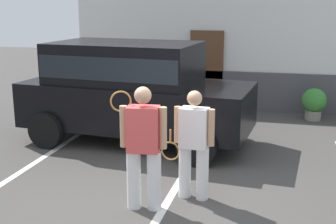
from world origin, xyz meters
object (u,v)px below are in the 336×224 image
(parked_suv, at_px, (132,87))
(potted_plant_by_porch, at_px, (314,102))
(tennis_player_woman, at_px, (194,144))
(tennis_player_man, at_px, (143,147))

(parked_suv, height_order, potted_plant_by_porch, parked_suv)
(tennis_player_woman, xyz_separation_m, potted_plant_by_porch, (2.00, 5.21, -0.40))
(parked_suv, bearing_deg, potted_plant_by_porch, 41.57)
(tennis_player_man, distance_m, potted_plant_by_porch, 6.31)
(parked_suv, distance_m, tennis_player_man, 3.18)
(parked_suv, height_order, tennis_player_woman, parked_suv)
(parked_suv, bearing_deg, tennis_player_man, -63.55)
(parked_suv, distance_m, tennis_player_woman, 3.02)
(parked_suv, xyz_separation_m, tennis_player_man, (1.15, -2.96, -0.23))
(tennis_player_man, bearing_deg, parked_suv, -74.59)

